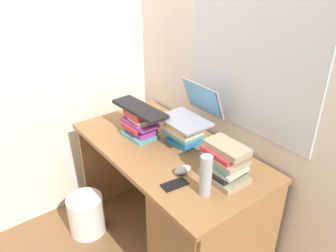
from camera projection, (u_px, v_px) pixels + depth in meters
name	position (u px, v px, depth m)	size (l,w,h in m)	color
ground_plane	(167.00, 238.00, 2.40)	(6.00, 6.00, 0.00)	brown
wall_back	(219.00, 52.00, 2.00)	(6.00, 0.06, 2.60)	silver
wall_left	(98.00, 36.00, 2.37)	(0.05, 6.00, 2.60)	beige
desk	(198.00, 223.00, 1.96)	(1.31, 0.68, 0.77)	olive
book_stack_tall	(184.00, 133.00, 2.05)	(0.23, 0.18, 0.16)	#2672B2
book_stack_keyboard_riser	(140.00, 124.00, 2.14)	(0.24, 0.18, 0.18)	teal
book_stack_side	(225.00, 162.00, 1.73)	(0.24, 0.20, 0.21)	gray
laptop	(192.00, 111.00, 2.03)	(0.31, 0.30, 0.21)	gray
keyboard	(139.00, 109.00, 2.09)	(0.42, 0.14, 0.02)	black
computer_mouse	(183.00, 170.00, 1.81)	(0.06, 0.10, 0.04)	#A5A8AD
mug	(135.00, 111.00, 2.40)	(0.12, 0.08, 0.10)	white
water_bottle	(206.00, 176.00, 1.61)	(0.06, 0.06, 0.22)	#999EA5
cell_phone	(175.00, 184.00, 1.72)	(0.07, 0.14, 0.01)	black
wastebasket	(86.00, 215.00, 2.41)	(0.25, 0.25, 0.30)	silver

